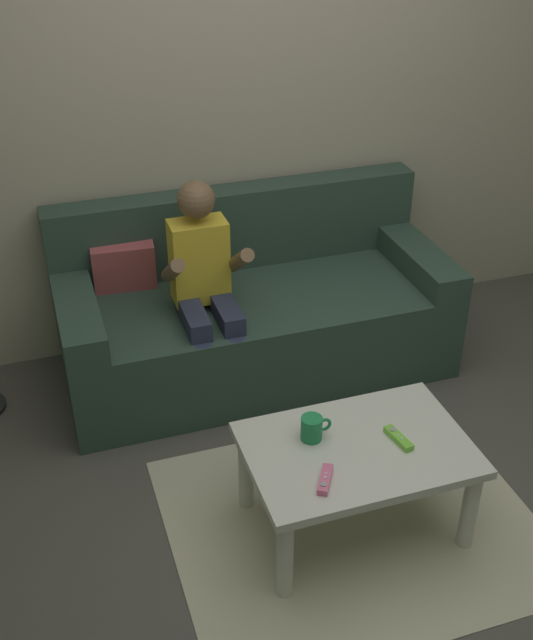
# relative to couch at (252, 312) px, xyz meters

# --- Properties ---
(ground_plane) EXTENTS (9.60, 9.60, 0.00)m
(ground_plane) POSITION_rel_couch_xyz_m (0.12, -1.27, -0.30)
(ground_plane) COLOR #4C4742
(wall_back) EXTENTS (4.80, 0.05, 2.50)m
(wall_back) POSITION_rel_couch_xyz_m (0.12, 0.40, 0.95)
(wall_back) COLOR #B2A38E
(wall_back) RESTS_ON ground
(couch) EXTENTS (1.85, 0.80, 0.84)m
(couch) POSITION_rel_couch_xyz_m (0.00, 0.00, 0.00)
(couch) COLOR #2D4238
(couch) RESTS_ON ground
(person_seated_on_couch) EXTENTS (0.36, 0.44, 1.04)m
(person_seated_on_couch) POSITION_rel_couch_xyz_m (-0.27, -0.18, 0.30)
(person_seated_on_couch) COLOR #282D47
(person_seated_on_couch) RESTS_ON ground
(coffee_table) EXTENTS (0.82, 0.56, 0.39)m
(coffee_table) POSITION_rel_couch_xyz_m (0.04, -1.18, 0.03)
(coffee_table) COLOR beige
(coffee_table) RESTS_ON ground
(area_rug) EXTENTS (1.40, 1.18, 0.01)m
(area_rug) POSITION_rel_couch_xyz_m (0.04, -1.18, -0.29)
(area_rug) COLOR #BCB299
(area_rug) RESTS_ON ground
(game_remote_lime_near_edge) EXTENTS (0.06, 0.14, 0.03)m
(game_remote_lime_near_edge) POSITION_rel_couch_xyz_m (0.19, -1.20, 0.11)
(game_remote_lime_near_edge) COLOR #72C638
(game_remote_lime_near_edge) RESTS_ON coffee_table
(game_remote_pink_center) EXTENTS (0.10, 0.14, 0.03)m
(game_remote_pink_center) POSITION_rel_couch_xyz_m (-0.15, -1.32, 0.11)
(game_remote_pink_center) COLOR pink
(game_remote_pink_center) RESTS_ON coffee_table
(coffee_mug) EXTENTS (0.12, 0.08, 0.09)m
(coffee_mug) POSITION_rel_couch_xyz_m (-0.11, -1.08, 0.14)
(coffee_mug) COLOR #1E7F47
(coffee_mug) RESTS_ON coffee_table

